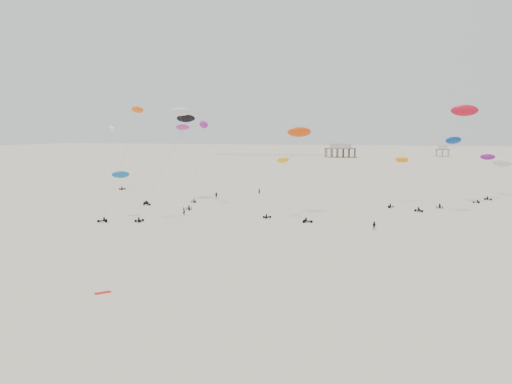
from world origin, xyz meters
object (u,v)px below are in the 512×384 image
(pavilion_main, at_px, (340,151))
(rig_8, at_px, (485,168))
(rig_0, at_px, (444,160))
(pavilion_small, at_px, (443,152))
(spectator_0, at_px, (184,215))
(rig_3, at_px, (200,146))

(pavilion_main, xyz_separation_m, rig_8, (58.82, -206.99, 4.41))
(rig_0, bearing_deg, pavilion_main, -118.10)
(pavilion_small, relative_size, rig_8, 0.60)
(pavilion_main, height_order, rig_8, rig_8)
(pavilion_main, bearing_deg, rig_0, -78.79)
(spectator_0, bearing_deg, rig_8, -112.15)
(rig_0, distance_m, rig_3, 57.41)
(pavilion_main, xyz_separation_m, rig_0, (45.92, -231.77, 7.64))
(rig_0, xyz_separation_m, rig_3, (-57.13, -4.95, 2.84))
(rig_0, relative_size, rig_3, 0.80)
(pavilion_main, height_order, rig_3, rig_3)
(rig_8, relative_size, spectator_0, 7.29)
(rig_3, relative_size, rig_8, 1.45)
(pavilion_small, bearing_deg, rig_0, -95.26)
(rig_0, distance_m, rig_8, 28.12)
(pavilion_main, distance_m, rig_3, 237.22)
(rig_3, height_order, spectator_0, rig_3)
(rig_0, xyz_separation_m, rig_8, (12.90, 24.78, -3.23))
(rig_3, bearing_deg, pavilion_small, -131.37)
(rig_0, height_order, spectator_0, rig_0)
(rig_0, bearing_deg, pavilion_small, -134.56)
(rig_8, distance_m, spectator_0, 81.86)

